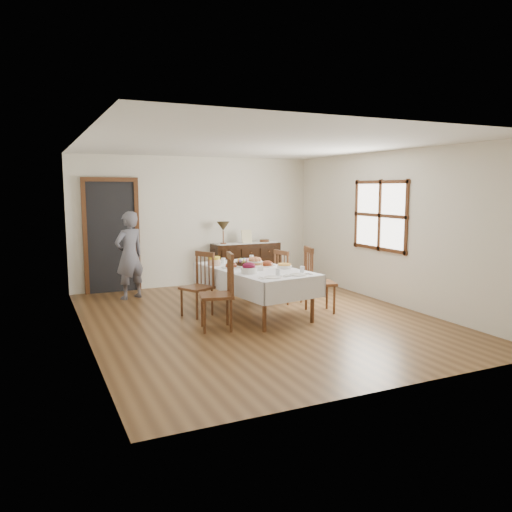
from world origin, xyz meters
name	(u,v)px	position (x,y,z in m)	size (l,w,h in m)	color
ground	(259,318)	(0.00, 0.00, 0.00)	(6.00, 6.00, 0.00)	brown
room_shell	(239,210)	(-0.15, 0.42, 1.64)	(5.02, 6.02, 2.65)	white
dining_table	(255,274)	(0.06, 0.27, 0.64)	(1.38, 2.26, 0.73)	silver
chair_left_near	(220,291)	(-0.74, -0.30, 0.55)	(0.54, 0.54, 1.08)	#4F2C17
chair_left_far	(199,284)	(-0.76, 0.57, 0.50)	(0.55, 0.55, 0.99)	#4F2C17
chair_right_near	(317,279)	(1.01, -0.03, 0.53)	(0.53, 0.53, 1.05)	#4F2C17
chair_right_far	(287,276)	(0.89, 0.76, 0.47)	(0.46, 0.46, 0.92)	#4F2C17
sideboard	(246,263)	(0.97, 2.72, 0.42)	(1.40, 0.51, 0.84)	black
person	(129,252)	(-1.51, 2.22, 0.84)	(0.52, 0.33, 1.67)	slate
bread_basket	(255,263)	(0.08, 0.33, 0.81)	(0.27, 0.27, 0.17)	brown
egg_basket	(243,263)	(0.02, 0.65, 0.77)	(0.26, 0.26, 0.11)	black
ham_platter_a	(231,266)	(-0.26, 0.48, 0.76)	(0.30, 0.30, 0.11)	white
ham_platter_b	(267,264)	(0.33, 0.38, 0.76)	(0.27, 0.27, 0.11)	white
beet_bowl	(249,268)	(-0.21, -0.11, 0.80)	(0.24, 0.24, 0.17)	white
carrot_bowl	(256,261)	(0.29, 0.74, 0.77)	(0.20, 0.20, 0.08)	white
pineapple_bowl	(214,261)	(-0.42, 0.82, 0.80)	(0.21, 0.21, 0.14)	#D2A98D
casserole_dish	(284,266)	(0.48, 0.07, 0.77)	(0.23, 0.23, 0.08)	white
butter_dish	(258,268)	(0.01, 0.05, 0.77)	(0.15, 0.11, 0.07)	white
setting_left	(274,275)	(-0.01, -0.53, 0.75)	(0.44, 0.31, 0.10)	white
setting_right	(299,273)	(0.42, -0.49, 0.75)	(0.44, 0.31, 0.10)	white
glass_far_a	(223,261)	(-0.20, 0.97, 0.78)	(0.07, 0.07, 0.09)	white
glass_far_b	(252,258)	(0.33, 1.01, 0.78)	(0.07, 0.07, 0.10)	white
runner	(247,243)	(0.97, 2.68, 0.85)	(1.30, 0.35, 0.01)	silver
table_lamp	(223,227)	(0.46, 2.70, 1.20)	(0.26, 0.26, 0.46)	brown
picture_frame	(247,237)	(0.97, 2.67, 0.98)	(0.22, 0.08, 0.28)	beige
deco_bowl	(264,241)	(1.39, 2.71, 0.87)	(0.20, 0.20, 0.06)	#4F2C17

